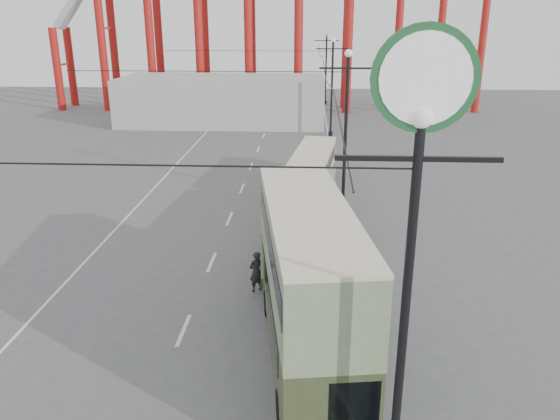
# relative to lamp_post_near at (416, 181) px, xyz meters

# --- Properties ---
(ground) EXTENTS (160.00, 160.00, 0.00)m
(ground) POSITION_rel_lamp_post_near_xyz_m (-5.60, 3.00, -7.86)
(ground) COLOR #535355
(ground) RESTS_ON ground
(road_markings) EXTENTS (12.52, 120.00, 0.01)m
(road_markings) POSITION_rel_lamp_post_near_xyz_m (-6.46, 22.70, -7.86)
(road_markings) COLOR silver
(road_markings) RESTS_ON ground
(lamp_post_near) EXTENTS (3.20, 0.44, 10.80)m
(lamp_post_near) POSITION_rel_lamp_post_near_xyz_m (0.00, 0.00, 0.00)
(lamp_post_near) COLOR black
(lamp_post_near) RESTS_ON ground
(lamp_post_mid) EXTENTS (3.20, 0.44, 9.32)m
(lamp_post_mid) POSITION_rel_lamp_post_near_xyz_m (0.00, 21.00, -3.18)
(lamp_post_mid) COLOR black
(lamp_post_mid) RESTS_ON ground
(lamp_post_far) EXTENTS (3.20, 0.44, 9.32)m
(lamp_post_far) POSITION_rel_lamp_post_near_xyz_m (0.00, 43.00, -3.18)
(lamp_post_far) COLOR black
(lamp_post_far) RESTS_ON ground
(lamp_post_distant) EXTENTS (3.20, 0.44, 9.32)m
(lamp_post_distant) POSITION_rel_lamp_post_near_xyz_m (0.00, 65.00, -3.18)
(lamp_post_distant) COLOR black
(lamp_post_distant) RESTS_ON ground
(fairground_shed) EXTENTS (22.00, 10.00, 5.00)m
(fairground_shed) POSITION_rel_lamp_post_near_xyz_m (-11.60, 50.00, -5.36)
(fairground_shed) COLOR #A6A6A1
(fairground_shed) RESTS_ON ground
(double_decker_bus) EXTENTS (3.88, 10.25, 5.37)m
(double_decker_bus) POSITION_rel_lamp_post_near_xyz_m (-2.06, 5.70, -4.85)
(double_decker_bus) COLOR #333A1F
(double_decker_bus) RESTS_ON ground
(single_decker_green) EXTENTS (3.39, 10.68, 2.97)m
(single_decker_green) POSITION_rel_lamp_post_near_xyz_m (-2.25, 14.49, -6.19)
(single_decker_green) COLOR #6D7D5B
(single_decker_green) RESTS_ON ground
(single_decker_cream) EXTENTS (3.32, 9.08, 2.76)m
(single_decker_cream) POSITION_rel_lamp_post_near_xyz_m (-1.79, 25.05, -6.31)
(single_decker_cream) COLOR beige
(single_decker_cream) RESTS_ON ground
(pedestrian) EXTENTS (0.78, 0.74, 1.80)m
(pedestrian) POSITION_rel_lamp_post_near_xyz_m (-4.20, 10.23, -6.96)
(pedestrian) COLOR black
(pedestrian) RESTS_ON ground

